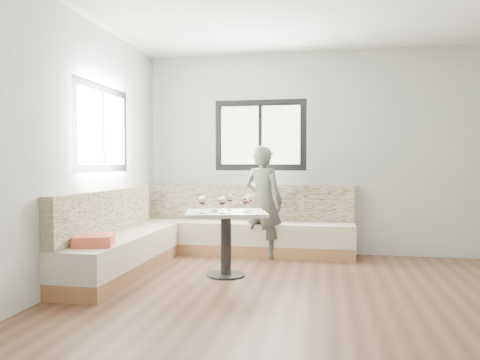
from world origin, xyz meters
name	(u,v)px	position (x,y,z in m)	size (l,w,h in m)	color
room	(314,145)	(-0.08, 0.08, 1.41)	(5.01, 5.01, 2.81)	brown
banquette	(197,236)	(-1.59, 1.63, 0.33)	(2.90, 2.80, 0.95)	#9A6846
table	(226,228)	(-1.07, 0.97, 0.54)	(1.02, 0.88, 0.72)	black
person	(264,202)	(-0.79, 2.05, 0.74)	(0.54, 0.35, 1.48)	#51524B
olive_ramekin	(213,210)	(-1.20, 0.91, 0.74)	(0.09, 0.09, 0.04)	white
wine_glass_a	(202,201)	(-1.27, 0.73, 0.85)	(0.09, 0.09, 0.19)	white
wine_glass_b	(222,201)	(-1.06, 0.74, 0.85)	(0.09, 0.09, 0.19)	white
wine_glass_c	(246,200)	(-0.83, 0.88, 0.85)	(0.09, 0.09, 0.19)	white
wine_glass_d	(229,199)	(-1.05, 1.10, 0.85)	(0.09, 0.09, 0.19)	white
wine_glass_e	(249,199)	(-0.83, 1.13, 0.85)	(0.09, 0.09, 0.19)	white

